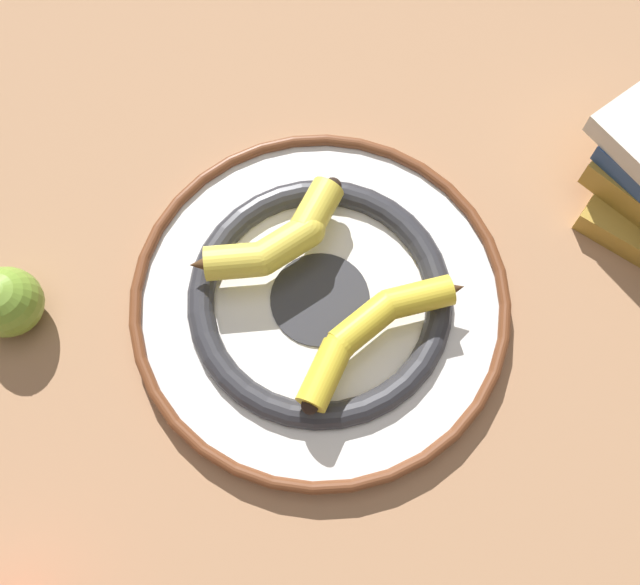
% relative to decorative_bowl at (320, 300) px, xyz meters
% --- Properties ---
extents(ground_plane, '(2.80, 2.80, 0.00)m').
position_rel_decorative_bowl_xyz_m(ground_plane, '(-0.01, 0.04, -0.02)').
color(ground_plane, '#A87A56').
extents(decorative_bowl, '(0.39, 0.39, 0.03)m').
position_rel_decorative_bowl_xyz_m(decorative_bowl, '(0.00, 0.00, 0.00)').
color(decorative_bowl, white).
rests_on(decorative_bowl, ground_plane).
extents(banana_a, '(0.17, 0.10, 0.03)m').
position_rel_decorative_bowl_xyz_m(banana_a, '(0.03, -0.06, 0.04)').
color(banana_a, yellow).
rests_on(banana_a, decorative_bowl).
extents(banana_b, '(0.18, 0.12, 0.03)m').
position_rel_decorative_bowl_xyz_m(banana_b, '(-0.04, 0.05, 0.03)').
color(banana_b, yellow).
rests_on(banana_b, decorative_bowl).
extents(apple, '(0.07, 0.07, 0.08)m').
position_rel_decorative_bowl_xyz_m(apple, '(0.31, -0.04, 0.02)').
color(apple, olive).
rests_on(apple, ground_plane).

